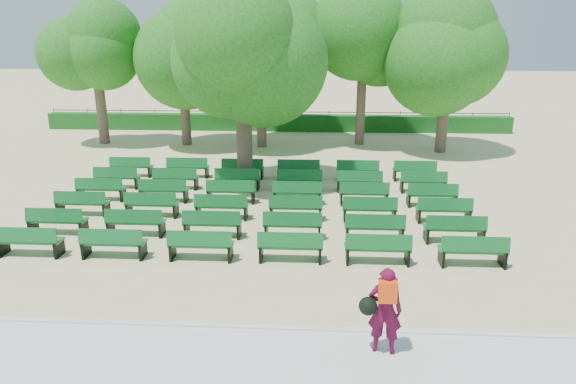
# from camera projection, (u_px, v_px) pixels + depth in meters

# --- Properties ---
(ground) EXTENTS (120.00, 120.00, 0.00)m
(ground) POSITION_uv_depth(u_px,v_px,m) (240.00, 216.00, 15.72)
(ground) COLOR #CDBF88
(paving) EXTENTS (30.00, 2.20, 0.06)m
(paving) POSITION_uv_depth(u_px,v_px,m) (177.00, 365.00, 8.66)
(paving) COLOR silver
(paving) RESTS_ON ground
(curb) EXTENTS (30.00, 0.12, 0.10)m
(curb) POSITION_uv_depth(u_px,v_px,m) (192.00, 326.00, 9.75)
(curb) COLOR silver
(curb) RESTS_ON ground
(hedge) EXTENTS (26.00, 0.70, 0.90)m
(hedge) POSITION_uv_depth(u_px,v_px,m) (276.00, 123.00, 28.91)
(hedge) COLOR #16561A
(hedge) RESTS_ON ground
(fence) EXTENTS (26.00, 0.10, 1.02)m
(fence) POSITION_uv_depth(u_px,v_px,m) (276.00, 129.00, 29.43)
(fence) COLOR black
(fence) RESTS_ON ground
(tree_line) EXTENTS (21.80, 6.80, 7.04)m
(tree_line) POSITION_uv_depth(u_px,v_px,m) (269.00, 146.00, 25.24)
(tree_line) COLOR #25711E
(tree_line) RESTS_ON ground
(bench_array) EXTENTS (1.62, 0.60, 1.00)m
(bench_array) POSITION_uv_depth(u_px,v_px,m) (262.00, 208.00, 16.14)
(bench_array) COLOR #106026
(bench_array) RESTS_ON ground
(tree_among) EXTENTS (4.94, 4.94, 7.03)m
(tree_among) POSITION_uv_depth(u_px,v_px,m) (242.00, 50.00, 17.22)
(tree_among) COLOR brown
(tree_among) RESTS_ON ground
(person) EXTENTS (0.78, 0.49, 1.60)m
(person) POSITION_uv_depth(u_px,v_px,m) (384.00, 309.00, 8.73)
(person) COLOR #4B0A26
(person) RESTS_ON ground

